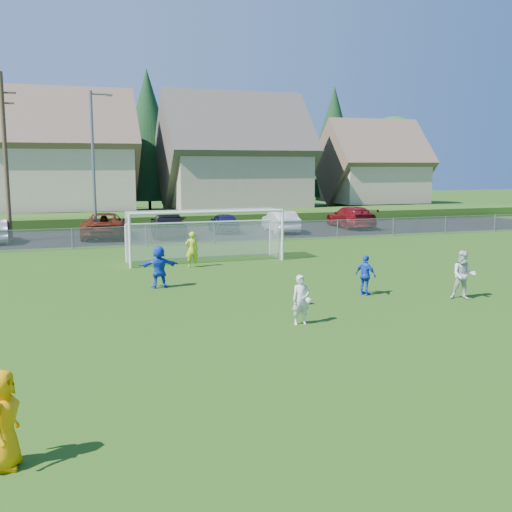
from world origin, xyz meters
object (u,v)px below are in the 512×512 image
(soccer_ball, at_px, (308,301))
(player_white_b, at_px, (463,275))
(car_d, at_px, (168,225))
(player_white_a, at_px, (301,300))
(car_g, at_px, (351,217))
(car_f, at_px, (281,221))
(soccer_goal, at_px, (204,227))
(player_blue_b, at_px, (159,267))
(car_c, at_px, (105,225))
(goalkeeper, at_px, (192,250))
(car_e, at_px, (224,223))
(player_blue_a, at_px, (366,275))
(referee, at_px, (3,419))

(soccer_ball, bearing_deg, player_white_b, -10.24)
(player_white_b, xyz_separation_m, car_d, (-6.54, 21.27, -0.06))
(player_white_a, xyz_separation_m, car_g, (13.83, 23.87, 0.05))
(player_white_b, bearing_deg, car_g, 101.52)
(car_f, height_order, car_g, car_g)
(player_white_a, height_order, car_f, car_f)
(soccer_goal, bearing_deg, car_g, 39.92)
(player_blue_b, xyz_separation_m, car_c, (-0.78, 16.87, -0.01))
(player_white_a, xyz_separation_m, car_f, (7.88, 22.77, 0.01))
(soccer_ball, xyz_separation_m, goalkeeper, (-2.16, 8.34, 0.70))
(soccer_ball, bearing_deg, car_d, 93.27)
(soccer_ball, bearing_deg, player_white_a, -117.97)
(car_e, distance_m, car_g, 9.71)
(player_white_b, height_order, car_e, player_white_b)
(car_f, relative_size, car_g, 0.83)
(player_white_b, xyz_separation_m, car_g, (7.22, 22.53, -0.06))
(car_d, bearing_deg, goalkeeper, 91.91)
(soccer_ball, relative_size, player_white_b, 0.13)
(player_blue_b, bearing_deg, car_e, -109.93)
(player_white_a, height_order, car_e, player_white_a)
(player_blue_a, bearing_deg, car_c, -6.21)
(player_blue_a, relative_size, car_f, 0.32)
(player_white_b, bearing_deg, player_blue_b, -178.91)
(player_white_a, height_order, car_d, car_d)
(player_blue_b, xyz_separation_m, soccer_goal, (3.11, 5.78, 0.82))
(soccer_goal, bearing_deg, referee, -112.03)
(player_blue_b, distance_m, car_f, 19.59)
(player_white_a, bearing_deg, soccer_ball, 64.52)
(car_g, distance_m, soccer_goal, 18.02)
(car_e, xyz_separation_m, soccer_goal, (-4.09, -11.49, 0.95))
(soccer_ball, relative_size, player_white_a, 0.15)
(player_blue_a, relative_size, player_blue_b, 0.89)
(referee, xyz_separation_m, car_d, (7.59, 28.93, -0.00))
(goalkeeper, bearing_deg, referee, 69.06)
(player_white_b, relative_size, player_blue_b, 1.05)
(car_d, height_order, soccer_goal, soccer_goal)
(player_white_a, relative_size, player_blue_b, 0.91)
(player_white_a, bearing_deg, player_white_b, 13.92)
(soccer_ball, distance_m, player_blue_a, 2.64)
(goalkeeper, height_order, car_d, goalkeeper)
(car_f, xyz_separation_m, car_g, (5.95, 1.10, 0.05))
(soccer_ball, height_order, player_white_b, player_white_b)
(soccer_ball, bearing_deg, car_g, 59.69)
(player_blue_a, height_order, soccer_goal, soccer_goal)
(player_blue_b, relative_size, car_d, 0.30)
(car_e, xyz_separation_m, car_f, (3.76, -1.03, 0.06))
(player_blue_b, relative_size, car_g, 0.30)
(car_e, distance_m, soccer_goal, 12.23)
(player_blue_b, relative_size, goalkeeper, 0.99)
(car_c, relative_size, car_f, 1.28)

